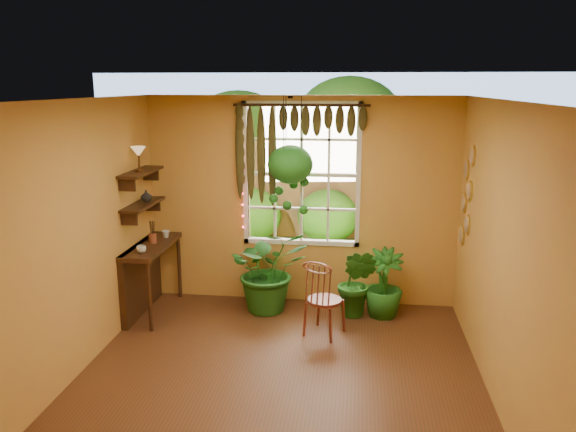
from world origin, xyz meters
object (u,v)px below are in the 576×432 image
(potted_plant_mid, at_px, (357,283))
(hanging_basket, at_px, (290,168))
(potted_plant_left, at_px, (269,269))
(windsor_chair, at_px, (323,310))
(counter_ledge, at_px, (144,270))

(potted_plant_mid, distance_m, hanging_basket, 1.64)
(potted_plant_left, height_order, potted_plant_mid, potted_plant_left)
(windsor_chair, bearing_deg, potted_plant_left, 162.69)
(potted_plant_mid, xyz_separation_m, hanging_basket, (-0.86, 0.24, 1.38))
(counter_ledge, xyz_separation_m, windsor_chair, (2.28, -0.40, -0.25))
(windsor_chair, bearing_deg, potted_plant_mid, 81.26)
(hanging_basket, bearing_deg, potted_plant_mid, -15.75)
(windsor_chair, relative_size, hanging_basket, 0.72)
(counter_ledge, relative_size, potted_plant_left, 1.10)
(windsor_chair, distance_m, potted_plant_mid, 0.70)
(hanging_basket, bearing_deg, windsor_chair, -59.46)
(counter_ledge, distance_m, windsor_chair, 2.33)
(windsor_chair, xyz_separation_m, hanging_basket, (-0.48, 0.82, 1.52))
(windsor_chair, height_order, hanging_basket, hanging_basket)
(counter_ledge, height_order, hanging_basket, hanging_basket)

